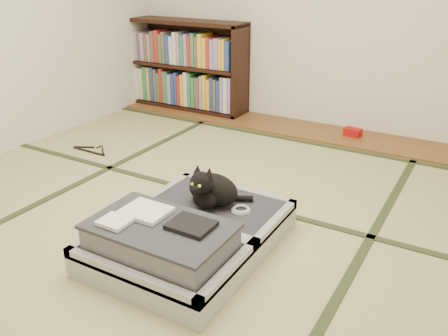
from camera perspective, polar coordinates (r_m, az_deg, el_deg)
The scene contains 9 objects.
floor at distance 2.90m, azimuth -4.36°, elevation -6.72°, with size 4.50×4.50×0.00m, color tan.
wood_strip at distance 4.54m, azimuth 9.99°, elevation 4.50°, with size 4.00×0.50×0.02m, color brown.
red_item at distance 4.44m, azimuth 15.23°, elevation 4.19°, with size 0.15×0.09×0.07m, color #AA0D0D.
tatami_borders at distance 3.27m, azimuth 0.51°, elevation -2.92°, with size 4.00×4.50×0.01m.
bookcase at distance 5.13m, azimuth -4.83°, elevation 12.05°, with size 1.39×0.32×0.92m.
suitcase at distance 2.57m, azimuth -4.60°, elevation -8.14°, with size 0.80×1.06×0.31m.
cat at distance 2.72m, azimuth -1.59°, elevation -2.63°, with size 0.35×0.36×0.29m.
cable_coil at distance 2.71m, azimuth 2.04°, elevation -5.04°, with size 0.11×0.11×0.03m.
hanger at distance 4.14m, azimuth -15.68°, elevation 2.08°, with size 0.37×0.17×0.01m.
Camera 1 is at (1.45, -2.05, 1.45)m, focal length 38.00 mm.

